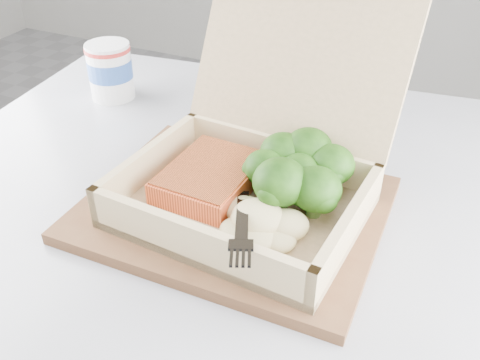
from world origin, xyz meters
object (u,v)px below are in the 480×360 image
at_px(takeout_container, 262,150).
at_px(paper_cup, 110,69).
at_px(cafe_table, 216,317).
at_px(serving_tray, 234,209).

relative_size(takeout_container, paper_cup, 3.45).
xyz_separation_m(cafe_table, takeout_container, (0.05, 0.03, 0.25)).
xyz_separation_m(serving_tray, takeout_container, (0.02, 0.04, 0.06)).
bearing_deg(cafe_table, paper_cup, 145.24).
bearing_deg(serving_tray, takeout_container, 65.36).
relative_size(serving_tray, takeout_container, 1.07).
height_order(cafe_table, serving_tray, serving_tray).
relative_size(cafe_table, paper_cup, 9.97).
xyz_separation_m(cafe_table, paper_cup, (-0.27, 0.19, 0.23)).
distance_m(serving_tray, takeout_container, 0.07).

